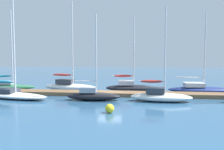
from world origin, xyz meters
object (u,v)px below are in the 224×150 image
object	(u,v)px
sailboat_0	(10,85)
mooring_buoy_yellow	(110,108)
sailboat_4	(130,87)
sailboat_5	(160,95)
sailboat_1	(11,93)
sailboat_3	(93,95)
sailboat_6	(200,89)
sailboat_2	(70,85)

from	to	relation	value
sailboat_0	mooring_buoy_yellow	distance (m)	17.59
sailboat_4	sailboat_5	xyz separation A→B (m)	(2.98, -5.98, 0.02)
sailboat_1	mooring_buoy_yellow	bearing A→B (deg)	-12.03
sailboat_1	sailboat_3	xyz separation A→B (m)	(8.16, -0.05, -0.00)
sailboat_3	sailboat_6	distance (m)	12.48
sailboat_3	sailboat_5	distance (m)	6.23
sailboat_0	sailboat_2	distance (m)	7.66
sailboat_3	sailboat_1	bearing A→B (deg)	176.43
sailboat_2	sailboat_6	world-z (taller)	sailboat_2
sailboat_1	sailboat_6	distance (m)	20.05
sailboat_4	sailboat_5	world-z (taller)	sailboat_4
mooring_buoy_yellow	sailboat_0	bearing A→B (deg)	142.16
mooring_buoy_yellow	sailboat_5	bearing A→B (deg)	50.76
sailboat_4	sailboat_6	distance (m)	7.80
sailboat_6	sailboat_3	bearing A→B (deg)	-154.68
sailboat_0	sailboat_5	distance (m)	18.85
sailboat_1	sailboat_3	size ratio (longest dim) A/B	1.54
mooring_buoy_yellow	sailboat_6	bearing A→B (deg)	50.26
sailboat_3	mooring_buoy_yellow	world-z (taller)	sailboat_3
sailboat_0	sailboat_4	size ratio (longest dim) A/B	1.14
sailboat_6	mooring_buoy_yellow	world-z (taller)	sailboat_6
sailboat_0	sailboat_1	distance (m)	6.89
sailboat_6	mooring_buoy_yellow	xyz separation A→B (m)	(-8.85, -10.65, -0.15)
sailboat_1	sailboat_4	xyz separation A→B (m)	(11.41, 6.05, 0.02)
sailboat_0	sailboat_5	world-z (taller)	sailboat_0
sailboat_1	sailboat_4	bearing A→B (deg)	41.11
sailboat_4	sailboat_6	size ratio (longest dim) A/B	0.96
sailboat_6	mooring_buoy_yellow	distance (m)	13.84
sailboat_1	sailboat_5	distance (m)	14.39
sailboat_4	sailboat_0	bearing A→B (deg)	176.30
sailboat_4	sailboat_2	bearing A→B (deg)	177.23
sailboat_1	sailboat_3	bearing A→B (deg)	12.85
sailboat_0	sailboat_5	size ratio (longest dim) A/B	1.14
sailboat_6	sailboat_0	bearing A→B (deg)	177.17
sailboat_2	mooring_buoy_yellow	bearing A→B (deg)	-51.94
sailboat_0	sailboat_3	bearing A→B (deg)	-28.80
sailboat_1	sailboat_6	xyz separation A→B (m)	(19.20, 5.77, -0.04)
sailboat_0	sailboat_4	xyz separation A→B (m)	(14.94, 0.13, 0.02)
sailboat_1	sailboat_3	world-z (taller)	sailboat_1
sailboat_3	sailboat_6	world-z (taller)	sailboat_6
sailboat_4	mooring_buoy_yellow	xyz separation A→B (m)	(-1.05, -10.92, -0.21)
sailboat_3	mooring_buoy_yellow	xyz separation A→B (m)	(2.19, -4.83, -0.19)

